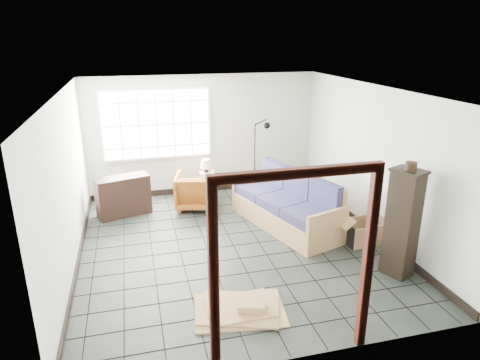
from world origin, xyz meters
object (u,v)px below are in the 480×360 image
object	(u,v)px
tall_shelf	(402,223)
side_table	(204,182)
futon_sofa	(288,207)
armchair	(195,189)

from	to	relation	value
tall_shelf	side_table	bearing A→B (deg)	99.13
side_table	tall_shelf	xyz separation A→B (m)	(2.26, -3.68, 0.42)
futon_sofa	tall_shelf	xyz separation A→B (m)	(0.97, -2.02, 0.46)
side_table	tall_shelf	size ratio (longest dim) A/B	0.35
futon_sofa	side_table	bearing A→B (deg)	110.14
futon_sofa	tall_shelf	distance (m)	2.29
tall_shelf	futon_sofa	bearing A→B (deg)	93.28
armchair	tall_shelf	bearing A→B (deg)	141.23
tall_shelf	armchair	bearing A→B (deg)	104.64
armchair	side_table	bearing A→B (deg)	-109.42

